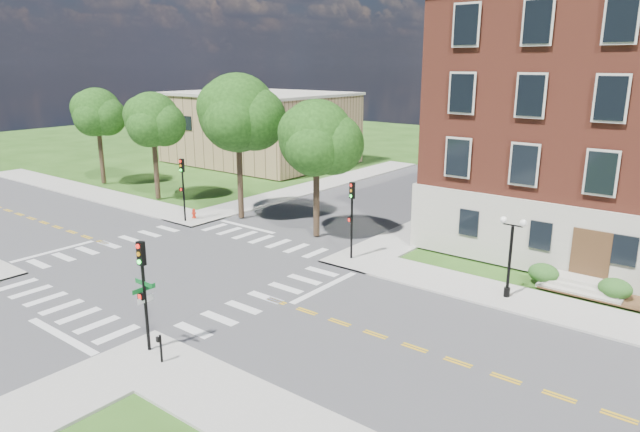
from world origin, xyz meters
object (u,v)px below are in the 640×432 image
Objects in this scene: traffic_signal_nw at (183,182)px; street_sign_pole at (145,302)px; traffic_signal_ne at (352,210)px; push_button_post at (160,347)px; traffic_signal_se at (143,282)px; twin_lamp_west at (510,253)px; fire_hydrant at (194,214)px.

street_sign_pole is at bearing -43.17° from traffic_signal_nw.
traffic_signal_ne reaches higher than push_button_post.
traffic_signal_se is 1.00× the size of traffic_signal_nw.
twin_lamp_west reaches higher than street_sign_pole.
traffic_signal_se is 6.40× the size of fire_hydrant.
push_button_post is (1.27, -0.32, -2.39)m from traffic_signal_se.
push_button_post is 22.40m from fire_hydrant.
traffic_signal_nw is 1.13× the size of twin_lamp_west.
traffic_signal_se is 14.85m from traffic_signal_ne.
fire_hydrant is at bearing 135.13° from street_sign_pole.
fire_hydrant is at bearing 179.77° from twin_lamp_west.
traffic_signal_se reaches higher than push_button_post.
traffic_signal_se is at bearing -123.38° from twin_lamp_west.
traffic_signal_ne is 14.96m from traffic_signal_nw.
fire_hydrant is (-16.34, 15.32, -0.33)m from push_button_post.
twin_lamp_west is at bearing -0.23° from fire_hydrant.
traffic_signal_nw reaches higher than fire_hydrant.
twin_lamp_west is at bearing 56.56° from street_sign_pole.
traffic_signal_nw reaches higher than street_sign_pole.
traffic_signal_nw is at bearing 136.83° from street_sign_pole.
twin_lamp_west is 24.97m from fire_hydrant.
traffic_signal_se is at bearing -62.39° from street_sign_pole.
twin_lamp_west is 17.84m from street_sign_pole.
street_sign_pole reaches higher than push_button_post.
traffic_signal_se is 2.73m from push_button_post.
traffic_signal_nw is 1.55× the size of street_sign_pole.
traffic_signal_se is at bearing -43.19° from traffic_signal_nw.
street_sign_pole is at bearing 165.37° from push_button_post.
traffic_signal_ne is at bearing -0.56° from fire_hydrant.
traffic_signal_se and traffic_signal_ne have the same top height.
street_sign_pole is 2.58× the size of push_button_post.
street_sign_pole is 2.01m from push_button_post.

